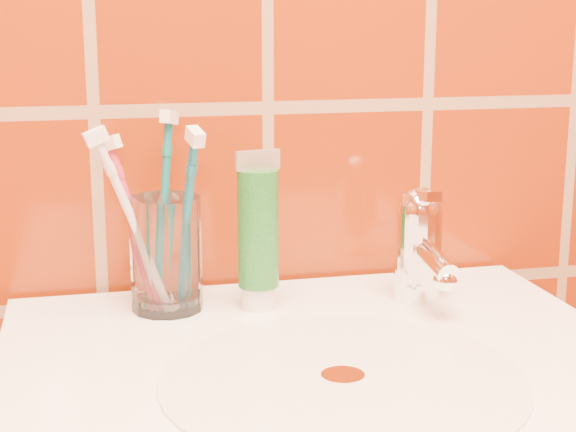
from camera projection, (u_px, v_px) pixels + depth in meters
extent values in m
cylinder|color=silver|center=(343.00, 379.00, 0.71)|extent=(0.30, 0.30, 0.00)
cylinder|color=white|center=(343.00, 376.00, 0.71)|extent=(0.04, 0.04, 0.00)
cylinder|color=white|center=(166.00, 254.00, 0.88)|extent=(0.09, 0.09, 0.12)
cylinder|color=white|center=(259.00, 297.00, 0.89)|extent=(0.03, 0.03, 0.02)
cylinder|color=#155B1B|center=(258.00, 229.00, 0.87)|extent=(0.04, 0.04, 0.12)
cube|color=beige|center=(258.00, 160.00, 0.86)|extent=(0.05, 0.01, 0.02)
cylinder|color=white|center=(418.00, 255.00, 0.91)|extent=(0.05, 0.05, 0.09)
sphere|color=white|center=(419.00, 210.00, 0.90)|extent=(0.05, 0.05, 0.05)
cylinder|color=white|center=(432.00, 258.00, 0.87)|extent=(0.02, 0.09, 0.03)
cube|color=white|center=(424.00, 195.00, 0.88)|extent=(0.02, 0.06, 0.01)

